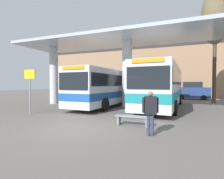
{
  "coord_description": "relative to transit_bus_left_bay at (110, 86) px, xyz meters",
  "views": [
    {
      "loc": [
        4.33,
        -6.61,
        1.94
      ],
      "look_at": [
        0.0,
        4.19,
        1.6
      ],
      "focal_mm": 28.0,
      "sensor_mm": 36.0,
      "label": 1
    }
  ],
  "objects": [
    {
      "name": "poplar_tree_behind_left",
      "position": [
        9.04,
        4.15,
        6.53
      ],
      "size": [
        2.43,
        2.43,
        11.06
      ],
      "color": "#473A2B",
      "rests_on": "ground_plane"
    },
    {
      "name": "transit_bus_center_bay",
      "position": [
        4.66,
        0.22,
        0.12
      ],
      "size": [
        3.07,
        11.39,
        3.37
      ],
      "rotation": [
        0.0,
        0.0,
        3.11
      ],
      "color": "silver",
      "rests_on": "ground_plane"
    },
    {
      "name": "townhouse_backdrop",
      "position": [
        1.87,
        14.01,
        4.2
      ],
      "size": [
        40.0,
        0.58,
        10.23
      ],
      "color": "#9E7A5B",
      "rests_on": "ground_plane"
    },
    {
      "name": "ground_plane",
      "position": [
        1.87,
        -8.26,
        -1.75
      ],
      "size": [
        100.0,
        100.0,
        0.0
      ],
      "primitive_type": "plane",
      "color": "#605B56"
    },
    {
      "name": "station_canopy",
      "position": [
        1.87,
        -0.65,
        3.16
      ],
      "size": [
        20.42,
        5.57,
        5.92
      ],
      "color": "silver",
      "rests_on": "ground_plane"
    },
    {
      "name": "info_sign_platform",
      "position": [
        -3.01,
        -6.3,
        0.33
      ],
      "size": [
        0.9,
        0.09,
        2.91
      ],
      "color": "gray",
      "rests_on": "ground_plane"
    },
    {
      "name": "waiting_bench_near_pillar",
      "position": [
        4.07,
        -6.95,
        -1.41
      ],
      "size": [
        1.67,
        0.44,
        0.46
      ],
      "color": "gray",
      "rests_on": "ground_plane"
    },
    {
      "name": "pedestrian_waiting",
      "position": [
        5.11,
        -8.27,
        -0.72
      ],
      "size": [
        0.61,
        0.38,
        1.68
      ],
      "rotation": [
        0.0,
        0.0,
        0.36
      ],
      "color": "#333856",
      "rests_on": "ground_plane"
    },
    {
      "name": "parked_car_street",
      "position": [
        7.47,
        10.32,
        -0.67
      ],
      "size": [
        4.18,
        2.11,
        2.27
      ],
      "rotation": [
        0.0,
        0.0,
        -0.02
      ],
      "color": "navy",
      "rests_on": "ground_plane"
    },
    {
      "name": "transit_bus_left_bay",
      "position": [
        0.0,
        0.0,
        0.0
      ],
      "size": [
        3.04,
        11.07,
        3.14
      ],
      "rotation": [
        0.0,
        0.0,
        3.09
      ],
      "color": "silver",
      "rests_on": "ground_plane"
    }
  ]
}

